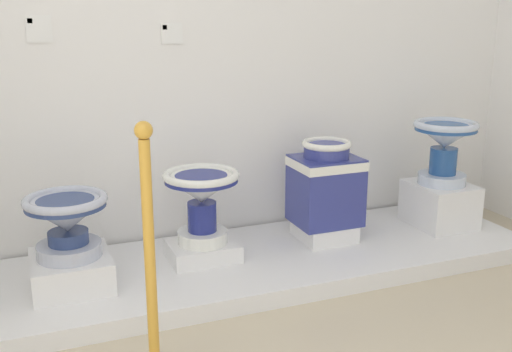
# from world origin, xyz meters

# --- Properties ---
(display_platform) EXTENTS (2.92, 0.89, 0.09)m
(display_platform) POSITION_xyz_m (1.82, 2.26, 0.05)
(display_platform) COLOR white
(display_platform) RESTS_ON ground_plane
(plinth_block_pale_glazed) EXTENTS (0.37, 0.38, 0.15)m
(plinth_block_pale_glazed) POSITION_xyz_m (0.75, 2.24, 0.17)
(plinth_block_pale_glazed) COLOR white
(plinth_block_pale_glazed) RESTS_ON display_platform
(antique_toilet_pale_glazed) EXTENTS (0.39, 0.39, 0.30)m
(antique_toilet_pale_glazed) POSITION_xyz_m (0.75, 2.24, 0.44)
(antique_toilet_pale_glazed) COLOR silver
(antique_toilet_pale_glazed) RESTS_ON plinth_block_pale_glazed
(plinth_block_rightmost) EXTENTS (0.36, 0.28, 0.09)m
(plinth_block_rightmost) POSITION_xyz_m (1.43, 2.32, 0.14)
(plinth_block_rightmost) COLOR white
(plinth_block_rightmost) RESTS_ON display_platform
(antique_toilet_rightmost) EXTENTS (0.40, 0.40, 0.39)m
(antique_toilet_rightmost) POSITION_xyz_m (1.43, 2.32, 0.46)
(antique_toilet_rightmost) COLOR white
(antique_toilet_rightmost) RESTS_ON plinth_block_rightmost
(plinth_block_leftmost) EXTENTS (0.30, 0.30, 0.10)m
(plinth_block_leftmost) POSITION_xyz_m (2.17, 2.35, 0.14)
(plinth_block_leftmost) COLOR white
(plinth_block_leftmost) RESTS_ON display_platform
(antique_toilet_leftmost) EXTENTS (0.37, 0.32, 0.48)m
(antique_toilet_leftmost) POSITION_xyz_m (2.17, 2.35, 0.43)
(antique_toilet_leftmost) COLOR navy
(antique_toilet_leftmost) RESTS_ON plinth_block_leftmost
(plinth_block_broad_patterned) EXTENTS (0.34, 0.38, 0.26)m
(plinth_block_broad_patterned) POSITION_xyz_m (2.94, 2.31, 0.22)
(plinth_block_broad_patterned) COLOR white
(plinth_block_broad_patterned) RESTS_ON display_platform
(antique_toilet_broad_patterned) EXTENTS (0.38, 0.38, 0.38)m
(antique_toilet_broad_patterned) POSITION_xyz_m (2.94, 2.31, 0.61)
(antique_toilet_broad_patterned) COLOR silver
(antique_toilet_broad_patterned) RESTS_ON plinth_block_broad_patterned
(info_placard_first) EXTENTS (0.12, 0.01, 0.13)m
(info_placard_first) POSITION_xyz_m (0.72, 2.72, 1.28)
(info_placard_first) COLOR white
(info_placard_second) EXTENTS (0.12, 0.01, 0.11)m
(info_placard_second) POSITION_xyz_m (1.40, 2.72, 1.25)
(info_placard_second) COLOR white
(stanchion_post_near_left) EXTENTS (0.22, 0.22, 1.01)m
(stanchion_post_near_left) POSITION_xyz_m (0.97, 1.43, 0.34)
(stanchion_post_near_left) COLOR gold
(stanchion_post_near_left) RESTS_ON ground_plane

